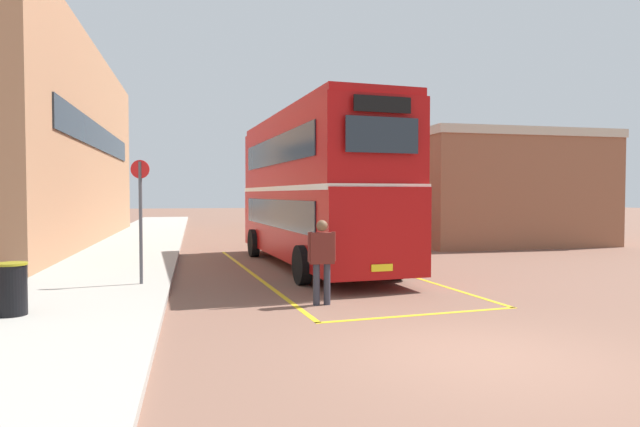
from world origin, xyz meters
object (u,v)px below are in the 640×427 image
Objects in this scene: double_decker_bus at (314,187)px; bus_stop_sign at (141,210)px; litter_bin at (12,289)px; pedestrian_boarding at (322,255)px; single_deck_bus at (307,203)px.

bus_stop_sign is (-4.91, -3.11, -0.61)m from double_decker_bus.
litter_bin is at bearing -122.38° from bus_stop_sign.
bus_stop_sign is (-3.79, 2.72, 0.88)m from pedestrian_boarding.
single_deck_bus is 3.41× the size of bus_stop_sign.
pedestrian_boarding reaches higher than litter_bin.
single_deck_bus is at bearing 69.30° from bus_stop_sign.
pedestrian_boarding is at bearing -35.65° from bus_stop_sign.
litter_bin is at bearing -177.11° from pedestrian_boarding.
litter_bin is at bearing -112.13° from single_deck_bus.
pedestrian_boarding is (-5.23, -26.59, -0.62)m from single_deck_bus.
single_deck_bus is 27.11m from pedestrian_boarding.
double_decker_bus reaches higher than litter_bin.
bus_stop_sign is (1.91, 3.01, 1.29)m from litter_bin.
bus_stop_sign is (-9.02, -23.87, 0.26)m from single_deck_bus.
bus_stop_sign is at bearing -110.70° from single_deck_bus.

